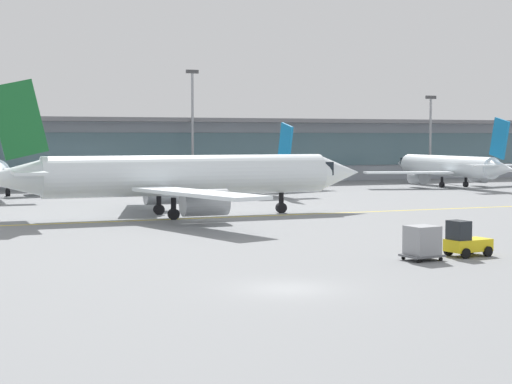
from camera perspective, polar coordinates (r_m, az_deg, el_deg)
ground_plane at (r=38.00m, az=2.24°, el=-6.65°), size 400.00×400.00×0.00m
taxiway_centreline_stripe at (r=70.38m, az=-4.17°, el=-1.82°), size 110.00×1.32×0.01m
terminal_concourse at (r=120.83m, az=-14.10°, el=2.77°), size 166.88×11.00×9.60m
gate_airplane_2 at (r=102.90m, az=-0.59°, el=1.40°), size 23.87×25.75×8.52m
gate_airplane_3 at (r=117.20m, az=13.10°, el=1.72°), size 26.22×28.13×9.34m
taxiing_regional_jet at (r=71.91m, az=-4.99°, el=1.06°), size 34.72×32.39×11.53m
baggage_tug at (r=49.45m, az=14.18°, el=-3.28°), size 2.77×1.92×2.10m
cargo_dolly_lead at (r=47.31m, az=11.34°, el=-3.36°), size 2.30×1.87×1.94m
apron_light_mast_2 at (r=117.71m, az=-4.38°, el=4.75°), size 1.80×0.36×16.28m
apron_light_mast_3 at (r=132.06m, az=11.89°, el=3.91°), size 1.80×0.36×13.24m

